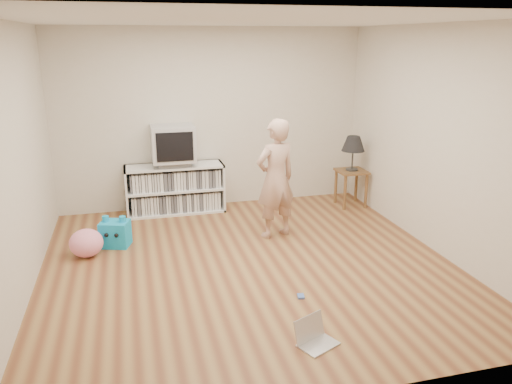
{
  "coord_description": "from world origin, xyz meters",
  "views": [
    {
      "loc": [
        -1.2,
        -4.96,
        2.43
      ],
      "look_at": [
        0.19,
        0.4,
        0.72
      ],
      "focal_mm": 35.0,
      "sensor_mm": 36.0,
      "label": 1
    }
  ],
  "objects": [
    {
      "name": "side_table",
      "position": [
        1.99,
        1.65,
        0.42
      ],
      "size": [
        0.42,
        0.42,
        0.55
      ],
      "color": "brown",
      "rests_on": "ground"
    },
    {
      "name": "walls",
      "position": [
        0.0,
        0.0,
        1.3
      ],
      "size": [
        4.52,
        4.52,
        2.6
      ],
      "color": "beige",
      "rests_on": "ground"
    },
    {
      "name": "plush_pink",
      "position": [
        -1.76,
        0.71,
        0.16
      ],
      "size": [
        0.48,
        0.48,
        0.33
      ],
      "primitive_type": "ellipsoid",
      "rotation": [
        0.0,
        0.0,
        -0.3
      ],
      "color": "pink",
      "rests_on": "ground"
    },
    {
      "name": "dvd_deck",
      "position": [
        -0.6,
        2.02,
        0.73
      ],
      "size": [
        0.45,
        0.35,
        0.07
      ],
      "primitive_type": "cube",
      "color": "gray",
      "rests_on": "media_unit"
    },
    {
      "name": "laptop",
      "position": [
        0.17,
        -1.59,
        0.06
      ],
      "size": [
        0.39,
        0.36,
        0.22
      ],
      "rotation": [
        0.0,
        0.0,
        0.44
      ],
      "color": "silver",
      "rests_on": "ground"
    },
    {
      "name": "person",
      "position": [
        0.53,
        0.76,
        0.76
      ],
      "size": [
        0.63,
        0.51,
        1.51
      ],
      "primitive_type": "imported",
      "rotation": [
        0.0,
        0.0,
        3.44
      ],
      "color": "tan",
      "rests_on": "ground"
    },
    {
      "name": "media_unit",
      "position": [
        -0.6,
        2.04,
        0.35
      ],
      "size": [
        1.4,
        0.45,
        0.7
      ],
      "color": "white",
      "rests_on": "ground"
    },
    {
      "name": "crt_tv",
      "position": [
        -0.6,
        2.02,
        1.02
      ],
      "size": [
        0.6,
        0.53,
        0.5
      ],
      "color": "#AFAFB4",
      "rests_on": "dvd_deck"
    },
    {
      "name": "ground",
      "position": [
        0.0,
        0.0,
        0.0
      ],
      "size": [
        4.5,
        4.5,
        0.0
      ],
      "primitive_type": "plane",
      "color": "brown",
      "rests_on": "ground"
    },
    {
      "name": "playing_cards",
      "position": [
        0.32,
        -0.84,
        0.01
      ],
      "size": [
        0.08,
        0.1,
        0.02
      ],
      "primitive_type": "cube",
      "rotation": [
        0.0,
        0.0,
        -0.2
      ],
      "color": "#476ABE",
      "rests_on": "ground"
    },
    {
      "name": "ceiling",
      "position": [
        0.0,
        0.0,
        2.6
      ],
      "size": [
        4.5,
        4.5,
        0.01
      ],
      "primitive_type": "cube",
      "color": "white",
      "rests_on": "walls"
    },
    {
      "name": "plush_blue",
      "position": [
        -1.44,
        0.94,
        0.16
      ],
      "size": [
        0.39,
        0.35,
        0.38
      ],
      "rotation": [
        0.0,
        0.0,
        -0.31
      ],
      "color": "#0C98D2",
      "rests_on": "ground"
    },
    {
      "name": "table_lamp",
      "position": [
        1.99,
        1.65,
        0.94
      ],
      "size": [
        0.34,
        0.34,
        0.52
      ],
      "color": "#333333",
      "rests_on": "side_table"
    }
  ]
}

